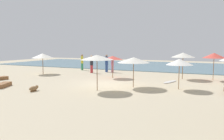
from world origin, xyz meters
The scene contains 16 objects.
ground_plane centered at (0.00, 0.00, 0.00)m, with size 60.00×60.00×0.00m, color #BCAD8E.
ocean_water centered at (0.00, 17.00, 0.03)m, with size 48.00×16.00×0.06m, color slate.
umbrella_0 centered at (0.65, -2.59, 2.15)m, with size 2.13×2.13×2.31m.
umbrella_1 centered at (7.54, 5.20, 2.09)m, with size 1.87×1.87×2.31m.
umbrella_2 centered at (-0.78, 3.01, 1.83)m, with size 1.83×1.83×1.99m.
umbrella_3 centered at (-8.56, 2.63, 1.90)m, with size 2.20×2.20×2.13m.
umbrella_4 centered at (5.42, -0.02, 1.83)m, with size 1.76×1.76×2.03m.
umbrella_5 centered at (2.43, -0.56, 1.91)m, with size 2.24×2.24×2.10m.
umbrella_6 centered at (5.08, 4.95, 2.10)m, with size 2.04×2.04×2.31m.
lounger_3 centered at (-6.00, -4.37, 0.17)m, with size 1.22×1.79×0.67m.
person_0 centered at (-3.28, 6.91, 0.99)m, with size 0.40×0.40×1.95m.
person_2 centered at (-4.41, 5.53, 0.99)m, with size 0.45×0.45×1.93m.
person_4 centered at (-6.83, 7.47, 0.99)m, with size 0.42×0.42×1.91m.
person_5 centered at (-2.54, 6.86, 0.87)m, with size 0.44×0.44×1.71m.
dog centered at (-2.91, -4.49, 0.18)m, with size 0.31×0.74×0.35m.
surfboard centered at (4.39, 2.73, 0.04)m, with size 1.05×2.04×0.07m.
Camera 1 is at (7.31, -14.90, 2.84)m, focal length 34.97 mm.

